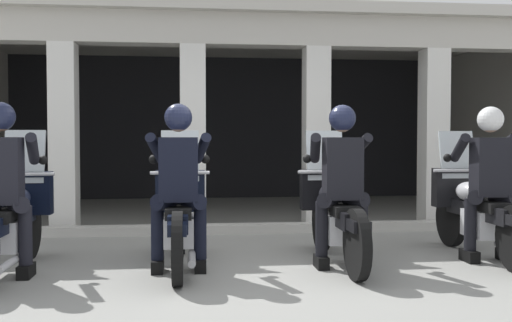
{
  "coord_description": "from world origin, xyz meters",
  "views": [
    {
      "loc": [
        -0.66,
        -5.59,
        1.25
      ],
      "look_at": [
        0.0,
        0.39,
        1.03
      ],
      "focal_mm": 40.85,
      "sensor_mm": 36.0,
      "label": 1
    }
  ],
  "objects_px": {
    "police_officer_center_left": "(179,173)",
    "motorcycle_far_right": "(475,209)",
    "motorcycle_far_left": "(12,219)",
    "motorcycle_center_left": "(180,215)",
    "police_officer_far_right": "(489,170)",
    "police_officer_far_left": "(2,174)",
    "police_officer_center_right": "(342,172)",
    "motorcycle_center_right": "(334,213)"
  },
  "relations": [
    {
      "from": "motorcycle_center_right",
      "to": "police_officer_far_right",
      "type": "bearing_deg",
      "value": -5.82
    },
    {
      "from": "police_officer_far_left",
      "to": "motorcycle_center_right",
      "type": "bearing_deg",
      "value": 7.6
    },
    {
      "from": "police_officer_center_left",
      "to": "police_officer_far_right",
      "type": "relative_size",
      "value": 1.0
    },
    {
      "from": "police_officer_far_left",
      "to": "police_officer_center_right",
      "type": "bearing_deg",
      "value": 2.46
    },
    {
      "from": "police_officer_far_left",
      "to": "motorcycle_center_left",
      "type": "height_order",
      "value": "police_officer_far_left"
    },
    {
      "from": "police_officer_center_right",
      "to": "motorcycle_far_right",
      "type": "xyz_separation_m",
      "value": [
        1.57,
        0.4,
        -0.44
      ]
    },
    {
      "from": "motorcycle_far_left",
      "to": "motorcycle_center_left",
      "type": "height_order",
      "value": "same"
    },
    {
      "from": "police_officer_center_right",
      "to": "police_officer_far_left",
      "type": "bearing_deg",
      "value": -178.33
    },
    {
      "from": "police_officer_far_left",
      "to": "police_officer_center_right",
      "type": "xyz_separation_m",
      "value": [
        3.14,
        0.09,
        0.0
      ]
    },
    {
      "from": "motorcycle_center_right",
      "to": "police_officer_center_right",
      "type": "distance_m",
      "value": 0.52
    },
    {
      "from": "police_officer_far_left",
      "to": "motorcycle_center_right",
      "type": "xyz_separation_m",
      "value": [
        3.14,
        0.37,
        -0.44
      ]
    },
    {
      "from": "police_officer_center_right",
      "to": "motorcycle_center_right",
      "type": "bearing_deg",
      "value": 89.83
    },
    {
      "from": "motorcycle_far_right",
      "to": "police_officer_far_left",
      "type": "bearing_deg",
      "value": -172.1
    },
    {
      "from": "police_officer_far_left",
      "to": "police_officer_center_left",
      "type": "relative_size",
      "value": 1.0
    },
    {
      "from": "motorcycle_center_right",
      "to": "motorcycle_far_right",
      "type": "height_order",
      "value": "same"
    },
    {
      "from": "motorcycle_far_left",
      "to": "police_officer_far_left",
      "type": "relative_size",
      "value": 1.29
    },
    {
      "from": "motorcycle_far_left",
      "to": "police_officer_far_right",
      "type": "relative_size",
      "value": 1.29
    },
    {
      "from": "motorcycle_center_left",
      "to": "police_officer_center_right",
      "type": "xyz_separation_m",
      "value": [
        1.57,
        -0.28,
        0.44
      ]
    },
    {
      "from": "motorcycle_center_left",
      "to": "police_officer_center_left",
      "type": "bearing_deg",
      "value": -87.2
    },
    {
      "from": "police_officer_far_left",
      "to": "motorcycle_center_left",
      "type": "bearing_deg",
      "value": 13.93
    },
    {
      "from": "motorcycle_far_left",
      "to": "motorcycle_far_right",
      "type": "xyz_separation_m",
      "value": [
        4.71,
        0.21,
        0.0
      ]
    },
    {
      "from": "motorcycle_center_left",
      "to": "police_officer_center_left",
      "type": "relative_size",
      "value": 1.29
    },
    {
      "from": "motorcycle_far_left",
      "to": "police_officer_far_left",
      "type": "bearing_deg",
      "value": -89.37
    },
    {
      "from": "police_officer_far_left",
      "to": "motorcycle_far_right",
      "type": "distance_m",
      "value": 4.76
    },
    {
      "from": "motorcycle_far_left",
      "to": "motorcycle_center_left",
      "type": "bearing_deg",
      "value": 3.83
    },
    {
      "from": "motorcycle_far_left",
      "to": "police_officer_far_right",
      "type": "xyz_separation_m",
      "value": [
        4.71,
        -0.08,
        0.44
      ]
    },
    {
      "from": "police_officer_far_left",
      "to": "motorcycle_far_right",
      "type": "bearing_deg",
      "value": 6.83
    },
    {
      "from": "motorcycle_far_left",
      "to": "police_officer_center_left",
      "type": "relative_size",
      "value": 1.29
    },
    {
      "from": "police_officer_center_left",
      "to": "police_officer_far_right",
      "type": "height_order",
      "value": "same"
    },
    {
      "from": "motorcycle_center_left",
      "to": "police_officer_far_right",
      "type": "distance_m",
      "value": 3.18
    },
    {
      "from": "police_officer_far_right",
      "to": "motorcycle_far_left",
      "type": "bearing_deg",
      "value": -178.98
    },
    {
      "from": "police_officer_far_left",
      "to": "police_officer_far_right",
      "type": "xyz_separation_m",
      "value": [
        4.71,
        0.21,
        0.0
      ]
    },
    {
      "from": "motorcycle_center_right",
      "to": "police_officer_far_right",
      "type": "xyz_separation_m",
      "value": [
        1.57,
        -0.16,
        0.44
      ]
    },
    {
      "from": "motorcycle_center_left",
      "to": "motorcycle_center_right",
      "type": "relative_size",
      "value": 1.0
    },
    {
      "from": "motorcycle_far_left",
      "to": "police_officer_far_right",
      "type": "height_order",
      "value": "police_officer_far_right"
    },
    {
      "from": "motorcycle_far_right",
      "to": "motorcycle_far_left",
      "type": "bearing_deg",
      "value": -175.53
    },
    {
      "from": "motorcycle_center_right",
      "to": "police_officer_center_left",
      "type": "bearing_deg",
      "value": -169.48
    },
    {
      "from": "police_officer_center_right",
      "to": "motorcycle_far_right",
      "type": "distance_m",
      "value": 1.68
    },
    {
      "from": "police_officer_center_left",
      "to": "motorcycle_far_right",
      "type": "relative_size",
      "value": 0.78
    },
    {
      "from": "motorcycle_far_left",
      "to": "motorcycle_far_right",
      "type": "bearing_deg",
      "value": 3.41
    },
    {
      "from": "police_officer_center_right",
      "to": "police_officer_far_right",
      "type": "height_order",
      "value": "same"
    },
    {
      "from": "motorcycle_center_left",
      "to": "police_officer_center_left",
      "type": "height_order",
      "value": "police_officer_center_left"
    }
  ]
}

